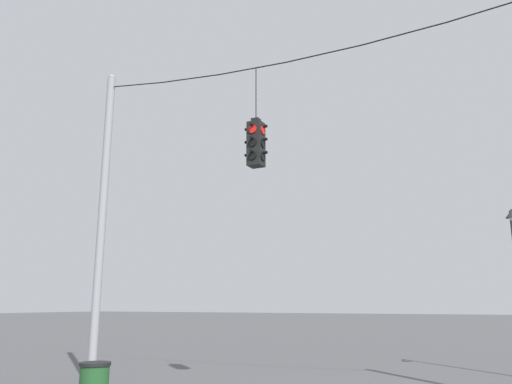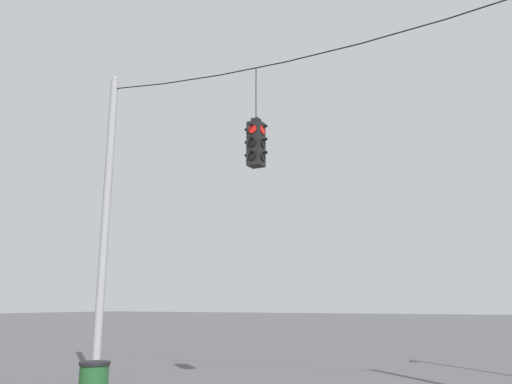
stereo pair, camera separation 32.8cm
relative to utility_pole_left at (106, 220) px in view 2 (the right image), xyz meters
The scene contains 3 objects.
utility_pole_left is the anchor object (origin of this frame).
span_wire 7.26m from the utility_pole_left, ahead, with size 12.67×0.03×0.50m.
traffic_light_over_intersection 4.87m from the utility_pole_left, ahead, with size 0.58×0.58×2.50m.
Camera 2 is at (3.57, -9.45, 1.99)m, focal length 35.00 mm.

